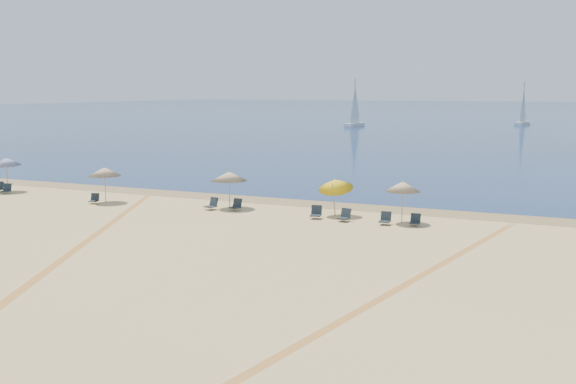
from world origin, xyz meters
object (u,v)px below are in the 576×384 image
Objects in this scene: umbrella_3 at (335,184)px; chair_4 at (236,205)px; chair_7 at (385,219)px; sailboat_2 at (523,112)px; umbrella_4 at (403,186)px; chair_3 at (212,204)px; umbrella_1 at (105,172)px; sailboat_1 at (355,112)px; chair_1 at (6,189)px; chair_2 at (94,199)px; chair_6 at (345,216)px; chair_5 at (316,213)px; umbrella_0 at (7,162)px; chair_8 at (415,220)px; umbrella_2 at (229,176)px.

chair_4 is at bearing -173.14° from umbrella_3.
sailboat_2 is (-0.55, 109.89, 2.35)m from chair_7.
chair_3 is (-11.45, -0.59, -1.67)m from umbrella_4.
umbrella_3 is at bearing 5.71° from umbrella_1.
umbrella_1 is at bearing -75.35° from sailboat_1.
chair_1 is 1.08× the size of chair_2.
chair_1 is 24.65m from chair_6.
chair_5 is at bearing 1.41° from umbrella_1.
umbrella_0 is 3.33× the size of chair_4.
sailboat_2 is at bearing 90.66° from umbrella_4.
umbrella_1 is at bearing -168.20° from chair_4.
chair_5 is 0.09× the size of sailboat_2.
umbrella_3 is at bearing 137.72° from chair_6.
sailboat_2 reaches higher than umbrella_0.
umbrella_1 is 9.21m from chair_4.
chair_8 is at bearing -75.94° from sailboat_2.
chair_6 is (1.00, -1.27, -1.53)m from umbrella_3.
sailboat_1 is at bearing 78.21° from chair_2.
chair_6 reaches higher than chair_8.
sailboat_1 is (-3.49, 90.49, 2.53)m from chair_1.
chair_3 reaches higher than chair_6.
umbrella_2 is 6.31m from chair_5.
sailboat_1 reaches higher than chair_2.
chair_4 is (9.03, 0.78, -1.67)m from umbrella_1.
sailboat_1 is (-2.83, 89.68, 0.71)m from umbrella_0.
umbrella_4 is at bearing -14.22° from chair_2.
chair_5 is at bearing 177.03° from chair_7.
chair_3 is 1.11× the size of chair_6.
umbrella_2 is at bearing -12.88° from chair_1.
sailboat_1 is at bearing 102.87° from umbrella_2.
chair_3 is at bearing -82.34° from sailboat_2.
chair_6 is (24.65, 0.11, -0.00)m from chair_1.
chair_4 is (9.42, 1.40, 0.03)m from chair_2.
umbrella_0 is at bearing -172.07° from chair_6.
chair_4 is (1.46, 0.34, -0.01)m from chair_3.
umbrella_3 is 7.69m from chair_3.
sailboat_2 is (9.47, 108.83, 0.69)m from umbrella_2.
umbrella_0 is 89.73m from sailboat_1.
umbrella_1 is 14.41m from chair_5.
umbrella_1 is at bearing -17.70° from chair_1.
chair_8 is (5.55, 0.19, -0.03)m from chair_5.
chair_5 reaches higher than chair_8.
umbrella_1 is 91.41m from sailboat_1.
chair_2 is at bearing -122.20° from umbrella_1.
chair_2 is 92.01m from sailboat_1.
chair_3 is 1.24× the size of chair_7.
chair_2 is (-19.41, -1.66, -1.72)m from umbrella_4.
umbrella_3 is (24.31, 0.58, -0.29)m from umbrella_0.
umbrella_0 is at bearing -81.16° from sailboat_1.
chair_4 is (0.73, -0.53, -1.65)m from umbrella_2.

